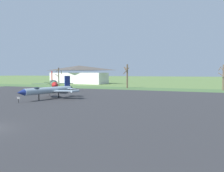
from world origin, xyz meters
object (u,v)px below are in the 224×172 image
object	(u,v)px
jet_fighter_rear_center	(53,83)
info_placard_front_right	(18,99)
info_placard_rear_center	(50,93)
visitor_building	(79,75)
jet_fighter_front_right	(49,90)

from	to	relation	value
jet_fighter_rear_center	info_placard_front_right	bearing A→B (deg)	-68.74
info_placard_rear_center	visitor_building	xyz separation A→B (m)	(-21.93, 50.93, 3.54)
jet_fighter_front_right	visitor_building	world-z (taller)	visitor_building
info_placard_rear_center	visitor_building	bearing A→B (deg)	113.29
info_placard_front_right	info_placard_rear_center	xyz separation A→B (m)	(-2.73, 11.90, 0.03)
jet_fighter_rear_center	visitor_building	xyz separation A→B (m)	(-16.82, 42.68, 1.88)
jet_fighter_front_right	info_placard_rear_center	bearing A→B (deg)	126.52
info_placard_front_right	jet_fighter_rear_center	distance (m)	21.69
info_placard_front_right	jet_fighter_rear_center	bearing A→B (deg)	111.26
info_placard_rear_center	jet_fighter_front_right	bearing A→B (deg)	-53.48
jet_fighter_front_right	visitor_building	distance (m)	62.59
jet_fighter_rear_center	info_placard_rear_center	xyz separation A→B (m)	(5.11, -8.24, -1.66)
info_placard_front_right	jet_fighter_rear_center	xyz separation A→B (m)	(-7.84, 20.15, 1.69)
jet_fighter_front_right	jet_fighter_rear_center	distance (m)	16.96
info_placard_rear_center	visitor_building	distance (m)	55.56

